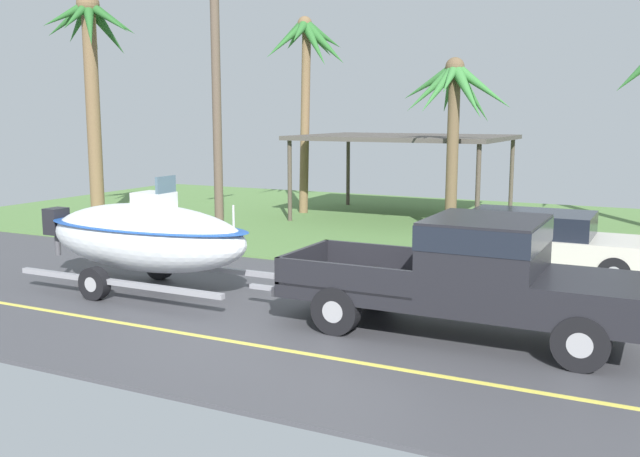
# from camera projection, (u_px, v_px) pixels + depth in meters

# --- Properties ---
(ground) EXTENTS (36.00, 22.00, 0.11)m
(ground) POSITION_uv_depth(u_px,v_px,m) (471.00, 244.00, 19.79)
(ground) COLOR #424247
(pickup_truck_towing) EXTENTS (5.97, 2.01, 1.94)m
(pickup_truck_towing) POSITION_uv_depth(u_px,v_px,m) (482.00, 272.00, 11.34)
(pickup_truck_towing) COLOR black
(pickup_truck_towing) RESTS_ON ground
(boat_on_trailer) EXTENTS (5.96, 2.17, 2.36)m
(boat_on_trailer) POSITION_uv_depth(u_px,v_px,m) (145.00, 237.00, 14.32)
(boat_on_trailer) COLOR gray
(boat_on_trailer) RESTS_ON ground
(parked_sedan_near) EXTENTS (4.72, 1.90, 1.38)m
(parked_sedan_near) POSITION_uv_depth(u_px,v_px,m) (538.00, 243.00, 16.09)
(parked_sedan_near) COLOR beige
(parked_sedan_near) RESTS_ON ground
(carport_awning) EXTENTS (6.72, 5.15, 2.84)m
(carport_awning) POSITION_uv_depth(u_px,v_px,m) (404.00, 139.00, 23.96)
(carport_awning) COLOR #4C4238
(carport_awning) RESTS_ON ground
(palm_tree_near_left) EXTENTS (3.44, 2.86, 5.11)m
(palm_tree_near_left) POSITION_uv_depth(u_px,v_px,m) (455.00, 101.00, 20.15)
(palm_tree_near_left) COLOR brown
(palm_tree_near_left) RESTS_ON ground
(palm_tree_near_right) EXTENTS (2.99, 3.50, 6.88)m
(palm_tree_near_right) POSITION_uv_depth(u_px,v_px,m) (307.00, 56.00, 24.93)
(palm_tree_near_right) COLOR brown
(palm_tree_near_right) RESTS_ON ground
(palm_tree_far_right) EXTENTS (2.94, 2.68, 7.20)m
(palm_tree_far_right) POSITION_uv_depth(u_px,v_px,m) (91.00, 56.00, 22.13)
(palm_tree_far_right) COLOR brown
(palm_tree_far_right) RESTS_ON ground
(utility_pole) EXTENTS (0.24, 1.80, 8.94)m
(utility_pole) POSITION_uv_depth(u_px,v_px,m) (216.00, 72.00, 18.87)
(utility_pole) COLOR brown
(utility_pole) RESTS_ON ground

